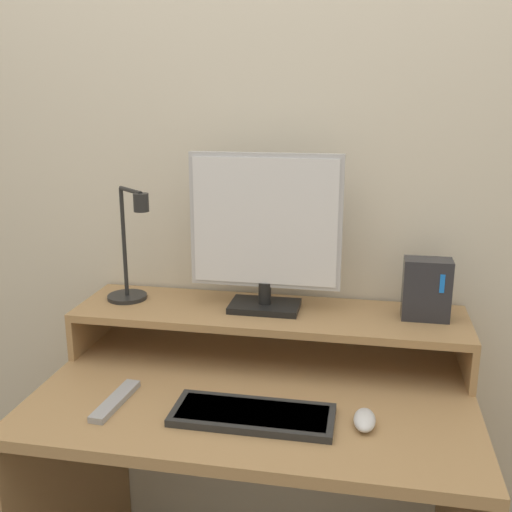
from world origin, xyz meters
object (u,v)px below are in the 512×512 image
(remote_control, at_px, (116,401))
(router_dock, at_px, (426,289))
(desk_lamp, at_px, (131,259))
(monitor, at_px, (265,230))
(keyboard, at_px, (253,415))
(mouse, at_px, (365,420))

(remote_control, bearing_deg, router_dock, 25.85)
(desk_lamp, distance_m, remote_control, 0.44)
(remote_control, bearing_deg, monitor, 48.91)
(desk_lamp, distance_m, keyboard, 0.61)
(router_dock, distance_m, keyboard, 0.59)
(monitor, bearing_deg, mouse, -49.66)
(monitor, xyz_separation_m, mouse, (0.29, -0.35, -0.36))
(keyboard, height_order, mouse, mouse)
(keyboard, relative_size, remote_control, 1.90)
(keyboard, xyz_separation_m, remote_control, (-0.35, 0.00, -0.00))
(keyboard, bearing_deg, router_dock, 42.16)
(monitor, height_order, mouse, monitor)
(monitor, bearing_deg, router_dock, 1.29)
(remote_control, bearing_deg, mouse, 0.92)
(monitor, xyz_separation_m, router_dock, (0.45, 0.01, -0.15))
(router_dock, height_order, remote_control, router_dock)
(mouse, bearing_deg, router_dock, 67.05)
(monitor, relative_size, remote_control, 2.21)
(monitor, height_order, keyboard, monitor)
(monitor, distance_m, keyboard, 0.51)
(monitor, distance_m, router_dock, 0.47)
(desk_lamp, bearing_deg, monitor, 2.11)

